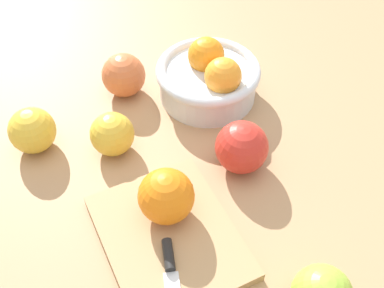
{
  "coord_description": "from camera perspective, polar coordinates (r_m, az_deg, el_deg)",
  "views": [
    {
      "loc": [
        0.43,
        -0.1,
        0.59
      ],
      "look_at": [
        -0.05,
        0.06,
        0.04
      ],
      "focal_mm": 44.74,
      "sensor_mm": 36.0,
      "label": 1
    }
  ],
  "objects": [
    {
      "name": "apple_front_left_2",
      "position": [
        0.77,
        -9.5,
        1.17
      ],
      "size": [
        0.07,
        0.07,
        0.07
      ],
      "primitive_type": "sphere",
      "color": "gold",
      "rests_on": "ground_plane"
    },
    {
      "name": "apple_back_center",
      "position": [
        0.74,
        5.95,
        -0.39
      ],
      "size": [
        0.08,
        0.08,
        0.08
      ],
      "primitive_type": "sphere",
      "color": "red",
      "rests_on": "ground_plane"
    },
    {
      "name": "apple_front_left",
      "position": [
        0.81,
        -18.51,
        1.55
      ],
      "size": [
        0.08,
        0.08,
        0.08
      ],
      "primitive_type": "sphere",
      "color": "gold",
      "rests_on": "ground_plane"
    },
    {
      "name": "cutting_board",
      "position": [
        0.68,
        -2.75,
        -11.0
      ],
      "size": [
        0.24,
        0.2,
        0.02
      ],
      "primitive_type": "cube",
      "rotation": [
        0.0,
        0.0,
        0.13
      ],
      "color": "tan",
      "rests_on": "ground_plane"
    },
    {
      "name": "ground_plane",
      "position": [
        0.73,
        -3.53,
        -5.75
      ],
      "size": [
        2.4,
        2.4,
        0.0
      ],
      "primitive_type": "plane",
      "color": "tan"
    },
    {
      "name": "bowl",
      "position": [
        0.85,
        2.04,
        8.0
      ],
      "size": [
        0.18,
        0.18,
        0.1
      ],
      "color": "silver",
      "rests_on": "ground_plane"
    },
    {
      "name": "orange_on_board",
      "position": [
        0.66,
        -3.09,
        -6.23
      ],
      "size": [
        0.08,
        0.08,
        0.08
      ],
      "primitive_type": "sphere",
      "color": "orange",
      "rests_on": "cutting_board"
    },
    {
      "name": "knife",
      "position": [
        0.64,
        -2.46,
        -15.77
      ],
      "size": [
        0.16,
        0.04,
        0.01
      ],
      "color": "silver",
      "rests_on": "cutting_board"
    },
    {
      "name": "apple_mid_left",
      "position": [
        0.87,
        -7.92,
        8.18
      ],
      "size": [
        0.08,
        0.08,
        0.08
      ],
      "primitive_type": "sphere",
      "color": "#CC6638",
      "rests_on": "ground_plane"
    }
  ]
}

